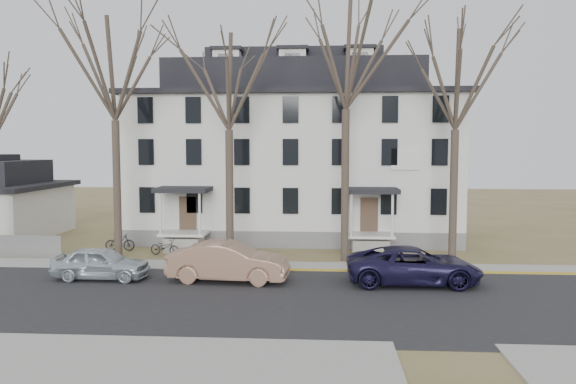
# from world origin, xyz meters

# --- Properties ---
(ground) EXTENTS (120.00, 120.00, 0.00)m
(ground) POSITION_xyz_m (0.00, 0.00, 0.00)
(ground) COLOR olive
(ground) RESTS_ON ground
(main_road) EXTENTS (120.00, 10.00, 0.04)m
(main_road) POSITION_xyz_m (0.00, 2.00, 0.00)
(main_road) COLOR #27272A
(main_road) RESTS_ON ground
(far_sidewalk) EXTENTS (120.00, 2.00, 0.08)m
(far_sidewalk) POSITION_xyz_m (0.00, 8.00, 0.00)
(far_sidewalk) COLOR #A09F97
(far_sidewalk) RESTS_ON ground
(near_sidewalk_left) EXTENTS (20.00, 5.00, 0.08)m
(near_sidewalk_left) POSITION_xyz_m (-8.00, -5.00, 0.00)
(near_sidewalk_left) COLOR #A09F97
(near_sidewalk_left) RESTS_ON ground
(yellow_curb) EXTENTS (14.00, 0.25, 0.06)m
(yellow_curb) POSITION_xyz_m (5.00, 7.10, 0.00)
(yellow_curb) COLOR gold
(yellow_curb) RESTS_ON ground
(boarding_house) EXTENTS (20.80, 12.36, 12.05)m
(boarding_house) POSITION_xyz_m (-2.00, 17.95, 5.38)
(boarding_house) COLOR slate
(boarding_house) RESTS_ON ground
(tree_far_left) EXTENTS (8.40, 8.40, 13.72)m
(tree_far_left) POSITION_xyz_m (-11.00, 9.80, 10.34)
(tree_far_left) COLOR #473B31
(tree_far_left) RESTS_ON ground
(tree_mid_left) EXTENTS (7.80, 7.80, 12.74)m
(tree_mid_left) POSITION_xyz_m (-5.00, 9.80, 9.60)
(tree_mid_left) COLOR #473B31
(tree_mid_left) RESTS_ON ground
(tree_center) EXTENTS (9.00, 9.00, 14.70)m
(tree_center) POSITION_xyz_m (1.00, 9.80, 11.08)
(tree_center) COLOR #473B31
(tree_center) RESTS_ON ground
(tree_mid_right) EXTENTS (7.80, 7.80, 12.74)m
(tree_mid_right) POSITION_xyz_m (6.50, 9.80, 9.60)
(tree_mid_right) COLOR #473B31
(tree_mid_right) RESTS_ON ground
(car_silver) EXTENTS (4.28, 1.81, 1.45)m
(car_silver) POSITION_xyz_m (-9.95, 4.87, 0.72)
(car_silver) COLOR silver
(car_silver) RESTS_ON ground
(car_tan) EXTENTS (5.35, 2.19, 1.73)m
(car_tan) POSITION_xyz_m (-4.24, 4.85, 0.86)
(car_tan) COLOR #9B725A
(car_tan) RESTS_ON ground
(car_navy) EXTENTS (5.74, 2.69, 1.59)m
(car_navy) POSITION_xyz_m (3.77, 4.89, 0.80)
(car_navy) COLOR #191637
(car_navy) RESTS_ON ground
(bicycle_left) EXTENTS (1.82, 1.02, 0.91)m
(bicycle_left) POSITION_xyz_m (-8.65, 10.35, 0.45)
(bicycle_left) COLOR black
(bicycle_left) RESTS_ON ground
(bicycle_right) EXTENTS (1.69, 0.59, 1.00)m
(bicycle_right) POSITION_xyz_m (-11.54, 11.47, 0.50)
(bicycle_right) COLOR black
(bicycle_right) RESTS_ON ground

